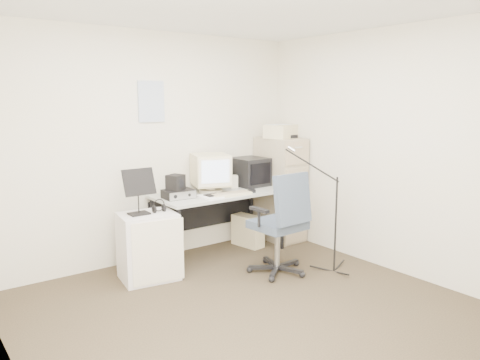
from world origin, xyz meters
TOP-DOWN VIEW (x-y plane):
  - floor at (0.00, 0.00)m, footprint 3.60×3.60m
  - ceiling at (0.00, 0.00)m, footprint 3.60×3.60m
  - wall_back at (0.00, 1.80)m, footprint 3.60×0.02m
  - wall_left at (-1.80, 0.00)m, footprint 0.02×3.60m
  - wall_right at (1.80, 0.00)m, footprint 0.02×3.60m
  - wall_calendar at (-0.02, 1.79)m, footprint 0.30×0.02m
  - filing_cabinet at (1.58, 1.48)m, footprint 0.40×0.60m
  - printer at (1.58, 1.48)m, footprint 0.49×0.41m
  - desk at (0.63, 1.45)m, footprint 1.50×0.70m
  - crt_monitor at (0.56, 1.52)m, footprint 0.50×0.52m
  - crt_tv at (1.17, 1.58)m, footprint 0.38×0.40m
  - desk_speaker at (0.92, 1.56)m, footprint 0.11×0.11m
  - keyboard at (0.63, 1.23)m, footprint 0.48×0.20m
  - mouse at (0.93, 1.24)m, footprint 0.11×0.13m
  - radio_receiver at (0.10, 1.46)m, footprint 0.33×0.25m
  - radio_speaker at (0.08, 1.47)m, footprint 0.21×0.20m
  - papers at (0.38, 1.27)m, footprint 0.21×0.28m
  - pc_tower at (1.07, 1.49)m, footprint 0.24×0.43m
  - office_chair at (0.77, 0.61)m, footprint 0.64×0.64m
  - side_cart at (-0.37, 1.25)m, footprint 0.60×0.51m
  - music_stand at (-0.45, 1.26)m, footprint 0.34×0.23m
  - headphones at (-0.24, 1.23)m, footprint 0.15×0.15m
  - mic_stand at (1.28, 0.28)m, footprint 0.03×0.03m

SIDE VIEW (x-z plane):
  - floor at x=0.00m, z-range -0.01..0.00m
  - pc_tower at x=1.07m, z-range 0.00..0.38m
  - side_cart at x=-0.37m, z-range 0.00..0.67m
  - desk at x=0.63m, z-range 0.00..0.73m
  - office_chair at x=0.77m, z-range 0.00..1.07m
  - filing_cabinet at x=1.58m, z-range 0.00..1.30m
  - mic_stand at x=1.28m, z-range 0.00..1.31m
  - headphones at x=-0.24m, z-range 0.70..0.73m
  - papers at x=0.38m, z-range 0.73..0.75m
  - keyboard at x=0.63m, z-range 0.73..0.76m
  - mouse at x=0.93m, z-range 0.73..0.76m
  - radio_receiver at x=0.10m, z-range 0.73..0.82m
  - desk_speaker at x=0.92m, z-range 0.73..0.88m
  - crt_tv at x=1.17m, z-range 0.73..1.07m
  - music_stand at x=-0.45m, z-range 0.67..1.13m
  - radio_speaker at x=0.08m, z-range 0.82..0.98m
  - crt_monitor at x=0.56m, z-range 0.73..1.16m
  - wall_back at x=0.00m, z-range 0.00..2.50m
  - wall_left at x=-1.80m, z-range 0.00..2.50m
  - wall_right at x=1.80m, z-range 0.00..2.50m
  - printer at x=1.58m, z-range 1.30..1.46m
  - wall_calendar at x=-0.02m, z-range 1.53..1.97m
  - ceiling at x=0.00m, z-range 2.50..2.50m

